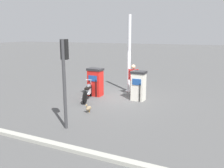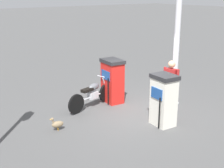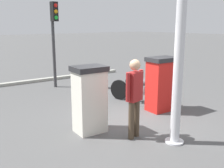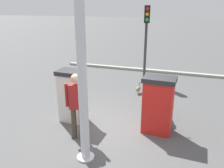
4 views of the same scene
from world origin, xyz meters
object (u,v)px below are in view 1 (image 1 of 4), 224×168
at_px(fuel_pump_near, 95,82).
at_px(fuel_pump_far, 138,86).
at_px(attendant_person, 133,78).
at_px(canopy_support_pole, 129,55).
at_px(wandering_duck, 89,108).
at_px(motorcycle_near_pump, 88,91).
at_px(roadside_traffic_light, 65,68).

relative_size(fuel_pump_near, fuel_pump_far, 1.00).
distance_m(fuel_pump_near, fuel_pump_far, 2.51).
xyz_separation_m(attendant_person, canopy_support_pole, (-0.74, -0.50, 1.17)).
bearing_deg(attendant_person, wandering_duck, -15.12).
relative_size(fuel_pump_near, canopy_support_pole, 0.35).
bearing_deg(wandering_duck, motorcycle_near_pump, -152.61).
bearing_deg(roadside_traffic_light, attendant_person, 170.10).
bearing_deg(fuel_pump_near, fuel_pump_far, 90.00).
xyz_separation_m(wandering_duck, roadside_traffic_light, (1.83, 0.03, 2.07)).
bearing_deg(fuel_pump_far, attendant_person, -148.04).
bearing_deg(motorcycle_near_pump, fuel_pump_far, 109.25).
height_order(motorcycle_near_pump, wandering_duck, motorcycle_near_pump).
height_order(fuel_pump_near, canopy_support_pole, canopy_support_pole).
bearing_deg(canopy_support_pole, fuel_pump_near, -41.42).
height_order(attendant_person, wandering_duck, attendant_person).
distance_m(motorcycle_near_pump, roadside_traffic_light, 4.22).
height_order(roadside_traffic_light, canopy_support_pole, canopy_support_pole).
xyz_separation_m(fuel_pump_near, attendant_person, (-0.90, 1.94, 0.22)).
bearing_deg(attendant_person, roadside_traffic_light, -9.90).
xyz_separation_m(fuel_pump_near, fuel_pump_far, (0.00, 2.51, -0.00)).
xyz_separation_m(motorcycle_near_pump, roadside_traffic_light, (3.68, 0.99, 1.81)).
distance_m(attendant_person, wandering_duck, 3.85).
bearing_deg(roadside_traffic_light, fuel_pump_far, 161.61).
relative_size(roadside_traffic_light, canopy_support_pole, 0.73).
relative_size(fuel_pump_near, attendant_person, 0.89).
relative_size(motorcycle_near_pump, wandering_duck, 4.97).
bearing_deg(canopy_support_pole, wandering_duck, -6.32).
bearing_deg(fuel_pump_far, canopy_support_pole, -147.10).
bearing_deg(wandering_duck, roadside_traffic_light, 0.88).
distance_m(wandering_duck, canopy_support_pole, 4.82).
height_order(motorcycle_near_pump, attendant_person, attendant_person).
relative_size(attendant_person, canopy_support_pole, 0.39).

